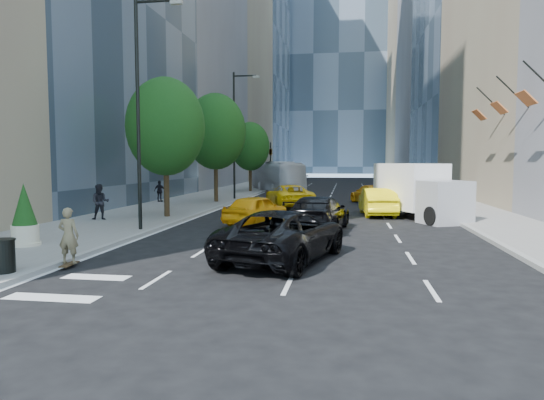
% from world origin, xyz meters
% --- Properties ---
extents(ground, '(160.00, 160.00, 0.00)m').
position_xyz_m(ground, '(0.00, 0.00, 0.00)').
color(ground, black).
rests_on(ground, ground).
extents(sidewalk_left, '(6.00, 120.00, 0.15)m').
position_xyz_m(sidewalk_left, '(-9.00, 30.00, 0.07)').
color(sidewalk_left, slate).
rests_on(sidewalk_left, ground).
extents(sidewalk_right, '(4.00, 120.00, 0.15)m').
position_xyz_m(sidewalk_right, '(10.00, 30.00, 0.07)').
color(sidewalk_right, slate).
rests_on(sidewalk_right, ground).
extents(tower_left_mid, '(20.00, 24.00, 45.00)m').
position_xyz_m(tower_left_mid, '(-22.00, 42.00, 22.50)').
color(tower_left_mid, slate).
rests_on(tower_left_mid, ground).
extents(tower_left_end, '(20.00, 28.00, 60.00)m').
position_xyz_m(tower_left_end, '(-22.00, 92.00, 30.00)').
color(tower_left_end, '#303D4A').
rests_on(tower_left_end, ground).
extents(tower_right_far, '(20.00, 24.00, 50.00)m').
position_xyz_m(tower_right_far, '(22.00, 98.00, 25.00)').
color(tower_right_far, '#84705B').
rests_on(tower_right_far, ground).
extents(tower_distant, '(40.00, 20.00, 90.00)m').
position_xyz_m(tower_distant, '(0.00, 120.00, 45.00)').
color(tower_distant, '#303D4A').
rests_on(tower_distant, ground).
extents(lamp_near, '(2.13, 0.22, 10.00)m').
position_xyz_m(lamp_near, '(-6.32, 4.00, 5.81)').
color(lamp_near, black).
rests_on(lamp_near, sidewalk_left).
extents(lamp_far, '(2.13, 0.22, 10.00)m').
position_xyz_m(lamp_far, '(-6.32, 22.00, 5.81)').
color(lamp_far, black).
rests_on(lamp_far, sidewalk_left).
extents(tree_near, '(4.20, 4.20, 7.46)m').
position_xyz_m(tree_near, '(-7.20, 9.00, 4.97)').
color(tree_near, black).
rests_on(tree_near, sidewalk_left).
extents(tree_mid, '(4.50, 4.50, 7.99)m').
position_xyz_m(tree_mid, '(-7.20, 19.00, 5.32)').
color(tree_mid, black).
rests_on(tree_mid, sidewalk_left).
extents(tree_far, '(3.90, 3.90, 6.92)m').
position_xyz_m(tree_far, '(-7.20, 32.00, 4.62)').
color(tree_far, black).
rests_on(tree_far, sidewalk_left).
extents(traffic_signal, '(2.48, 0.53, 5.20)m').
position_xyz_m(traffic_signal, '(-6.40, 40.00, 4.23)').
color(traffic_signal, black).
rests_on(traffic_signal, sidewalk_left).
extents(facade_flags, '(1.85, 13.30, 2.05)m').
position_xyz_m(facade_flags, '(10.64, 10.00, 6.18)').
color(facade_flags, black).
rests_on(facade_flags, ground).
extents(skateboarder, '(0.64, 0.44, 1.66)m').
position_xyz_m(skateboarder, '(-5.60, -3.00, 0.83)').
color(skateboarder, '#716546').
rests_on(skateboarder, ground).
extents(black_sedan_lincoln, '(4.07, 6.27, 1.61)m').
position_xyz_m(black_sedan_lincoln, '(0.50, -1.00, 0.80)').
color(black_sedan_lincoln, black).
rests_on(black_sedan_lincoln, ground).
extents(black_sedan_mercedes, '(2.91, 5.70, 1.58)m').
position_xyz_m(black_sedan_mercedes, '(1.20, 5.59, 0.79)').
color(black_sedan_mercedes, black).
rests_on(black_sedan_mercedes, ground).
extents(taxi_a, '(3.05, 4.63, 1.47)m').
position_xyz_m(taxi_a, '(-2.00, 7.60, 0.73)').
color(taxi_a, '#FFAD0D').
rests_on(taxi_a, ground).
extents(taxi_b, '(2.09, 4.98, 1.60)m').
position_xyz_m(taxi_b, '(4.20, 12.58, 0.80)').
color(taxi_b, yellow).
rests_on(taxi_b, ground).
extents(taxi_c, '(4.23, 6.09, 1.54)m').
position_xyz_m(taxi_c, '(-1.44, 16.75, 0.77)').
color(taxi_c, yellow).
rests_on(taxi_c, ground).
extents(taxi_d, '(3.29, 5.18, 1.40)m').
position_xyz_m(taxi_d, '(4.20, 20.50, 0.70)').
color(taxi_d, '#FEA80D').
rests_on(taxi_d, ground).
extents(city_bus, '(7.08, 11.27, 3.12)m').
position_xyz_m(city_bus, '(-4.80, 33.82, 1.56)').
color(city_bus, silver).
rests_on(city_bus, ground).
extents(box_truck, '(4.68, 6.63, 3.00)m').
position_xyz_m(box_truck, '(6.29, 11.26, 1.53)').
color(box_truck, silver).
rests_on(box_truck, ground).
extents(pedestrian_a, '(1.07, 0.96, 1.82)m').
position_xyz_m(pedestrian_a, '(-9.96, 6.96, 1.06)').
color(pedestrian_a, black).
rests_on(pedestrian_a, sidewalk_left).
extents(pedestrian_b, '(0.96, 0.49, 1.58)m').
position_xyz_m(pedestrian_b, '(-11.20, 18.00, 0.94)').
color(pedestrian_b, black).
rests_on(pedestrian_b, sidewalk_left).
extents(trash_can, '(0.58, 0.58, 0.87)m').
position_xyz_m(trash_can, '(-6.60, -4.45, 0.58)').
color(trash_can, black).
rests_on(trash_can, sidewalk_left).
extents(planter_shrub, '(0.92, 0.92, 2.21)m').
position_xyz_m(planter_shrub, '(-8.78, -0.54, 1.20)').
color(planter_shrub, beige).
rests_on(planter_shrub, sidewalk_left).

